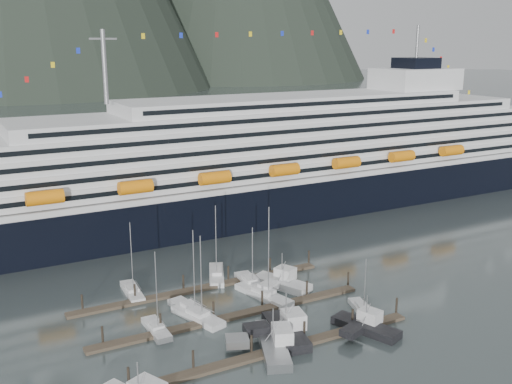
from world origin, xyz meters
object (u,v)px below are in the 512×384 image
sailboat_f (251,283)px  sailboat_h (362,309)px  sailboat_e (132,292)px  sailboat_a (156,329)px  trawler_b (285,330)px  trawler_c (272,343)px  trawler_e (281,283)px  trawler_d (365,326)px  sailboat_d (264,295)px  cruise_ship (264,168)px  sailboat_c (198,317)px  sailboat_b (191,311)px  sailboat_g (216,275)px

sailboat_f → sailboat_h: sailboat_f is taller
sailboat_e → sailboat_a: bearing=-179.4°
sailboat_e → sailboat_h: 40.32m
sailboat_f → trawler_b: (-4.58, -19.72, 0.56)m
trawler_c → trawler_e: size_ratio=1.22×
sailboat_e → trawler_e: 26.86m
sailboat_h → trawler_c: sailboat_h is taller
trawler_d → trawler_e: size_ratio=0.99×
sailboat_d → trawler_d: 20.06m
sailboat_f → cruise_ship: bearing=-25.8°
trawler_b → sailboat_e: bearing=42.7°
sailboat_e → sailboat_f: 21.37m
sailboat_c → trawler_c: sailboat_c is taller
sailboat_e → sailboat_h: bearing=-124.2°
cruise_ship → trawler_e: 51.20m
sailboat_d → trawler_b: bearing=150.2°
sailboat_f → trawler_c: sailboat_f is taller
sailboat_c → trawler_d: 26.67m
sailboat_b → sailboat_h: 28.38m
sailboat_f → trawler_e: bearing=-120.0°
cruise_ship → sailboat_h: 63.06m
sailboat_f → trawler_d: size_ratio=1.05×
sailboat_h → trawler_d: size_ratio=0.86×
sailboat_a → sailboat_g: bearing=-46.9°
sailboat_c → sailboat_e: (-6.27, 14.90, -0.02)m
sailboat_d → cruise_ship: bearing=-42.9°
cruise_ship → trawler_c: bearing=-118.5°
sailboat_c → trawler_d: size_ratio=1.31×
sailboat_e → trawler_e: size_ratio=1.21×
sailboat_d → sailboat_f: (0.51, 5.85, -0.03)m
sailboat_d → trawler_b: sailboat_d is taller
sailboat_b → sailboat_e: sailboat_b is taller
sailboat_a → trawler_d: 32.38m
sailboat_h → sailboat_f: bearing=48.1°
sailboat_d → sailboat_b: bearing=75.2°
sailboat_c → sailboat_h: size_ratio=1.52×
sailboat_c → trawler_b: sailboat_c is taller
sailboat_b → sailboat_c: size_ratio=1.01×
sailboat_d → sailboat_h: 17.23m
sailboat_a → sailboat_e: (1.03, 15.73, -0.00)m
trawler_b → trawler_d: 12.66m
sailboat_a → trawler_c: bearing=-134.2°
sailboat_a → trawler_b: sailboat_a is taller
trawler_b → sailboat_c: bearing=51.4°
sailboat_e → trawler_d: sailboat_e is taller
sailboat_g → cruise_ship: bearing=-16.9°
cruise_ship → sailboat_c: cruise_ship is taller
sailboat_b → sailboat_d: (13.53, -0.32, 0.02)m
sailboat_f → trawler_b: 20.25m
sailboat_c → trawler_e: 19.26m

